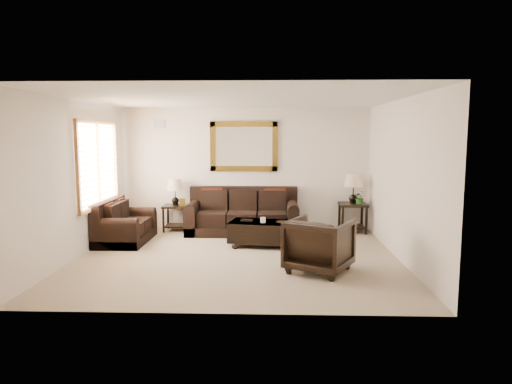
{
  "coord_description": "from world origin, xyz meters",
  "views": [
    {
      "loc": [
        0.59,
        -7.65,
        2.1
      ],
      "look_at": [
        0.31,
        0.6,
        1.07
      ],
      "focal_mm": 32.0,
      "sensor_mm": 36.0,
      "label": 1
    }
  ],
  "objects_px": {
    "end_table_left": "(175,197)",
    "armchair": "(319,243)",
    "end_table_right": "(353,194)",
    "coffee_table": "(266,231)",
    "loveseat": "(123,227)",
    "sofa": "(243,217)"
  },
  "relations": [
    {
      "from": "loveseat",
      "to": "end_table_left",
      "type": "height_order",
      "value": "end_table_left"
    },
    {
      "from": "sofa",
      "to": "loveseat",
      "type": "relative_size",
      "value": 1.6
    },
    {
      "from": "sofa",
      "to": "end_table_right",
      "type": "bearing_deg",
      "value": 3.28
    },
    {
      "from": "sofa",
      "to": "end_table_left",
      "type": "distance_m",
      "value": 1.56
    },
    {
      "from": "sofa",
      "to": "armchair",
      "type": "distance_m",
      "value": 3.1
    },
    {
      "from": "end_table_right",
      "to": "coffee_table",
      "type": "distance_m",
      "value": 2.34
    },
    {
      "from": "end_table_right",
      "to": "end_table_left",
      "type": "bearing_deg",
      "value": 179.58
    },
    {
      "from": "end_table_right",
      "to": "armchair",
      "type": "xyz_separation_m",
      "value": [
        -1.02,
        -2.93,
        -0.38
      ]
    },
    {
      "from": "coffee_table",
      "to": "armchair",
      "type": "xyz_separation_m",
      "value": [
        0.85,
        -1.63,
        0.17
      ]
    },
    {
      "from": "loveseat",
      "to": "end_table_right",
      "type": "bearing_deg",
      "value": -77.16
    },
    {
      "from": "end_table_left",
      "to": "armchair",
      "type": "distance_m",
      "value": 4.12
    },
    {
      "from": "end_table_left",
      "to": "coffee_table",
      "type": "bearing_deg",
      "value": -33.54
    },
    {
      "from": "loveseat",
      "to": "end_table_right",
      "type": "relative_size",
      "value": 1.16
    },
    {
      "from": "sofa",
      "to": "end_table_left",
      "type": "bearing_deg",
      "value": 173.73
    },
    {
      "from": "end_table_right",
      "to": "armchair",
      "type": "height_order",
      "value": "end_table_right"
    },
    {
      "from": "armchair",
      "to": "end_table_right",
      "type": "bearing_deg",
      "value": -81.17
    },
    {
      "from": "sofa",
      "to": "armchair",
      "type": "height_order",
      "value": "sofa"
    },
    {
      "from": "loveseat",
      "to": "armchair",
      "type": "height_order",
      "value": "armchair"
    },
    {
      "from": "end_table_left",
      "to": "end_table_right",
      "type": "height_order",
      "value": "end_table_right"
    },
    {
      "from": "end_table_left",
      "to": "end_table_right",
      "type": "bearing_deg",
      "value": -0.42
    },
    {
      "from": "loveseat",
      "to": "armchair",
      "type": "bearing_deg",
      "value": -116.79
    },
    {
      "from": "loveseat",
      "to": "end_table_left",
      "type": "xyz_separation_m",
      "value": [
        0.82,
        1.1,
        0.44
      ]
    }
  ]
}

